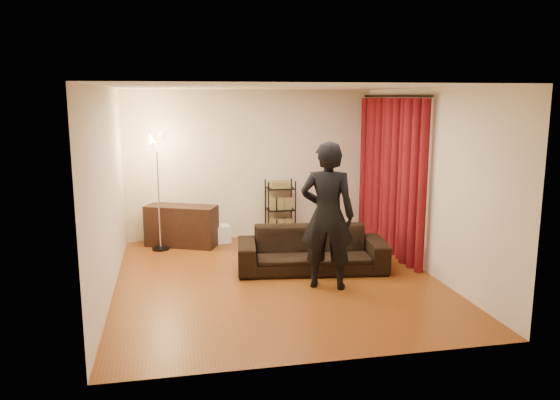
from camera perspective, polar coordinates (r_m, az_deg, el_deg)
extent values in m
plane|color=#843A10|center=(7.87, -0.28, -8.32)|extent=(5.00, 5.00, 0.00)
plane|color=white|center=(7.44, -0.30, 11.74)|extent=(5.00, 5.00, 0.00)
plane|color=beige|center=(9.98, -3.08, 3.71)|extent=(5.00, 0.00, 5.00)
plane|color=beige|center=(5.16, 5.11, -3.03)|extent=(5.00, 0.00, 5.00)
plane|color=beige|center=(7.44, -17.55, 0.79)|extent=(0.00, 5.00, 5.00)
plane|color=beige|center=(8.27, 15.20, 1.88)|extent=(0.00, 5.00, 5.00)
cylinder|color=black|center=(9.15, 11.83, 10.59)|extent=(0.04, 2.65, 0.04)
imported|color=black|center=(8.21, 3.33, -5.16)|extent=(2.30, 1.14, 0.64)
imported|color=black|center=(7.34, 4.98, -1.63)|extent=(0.86, 0.72, 2.01)
cube|color=black|center=(9.67, -10.25, -2.67)|extent=(1.30, 0.92, 0.71)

